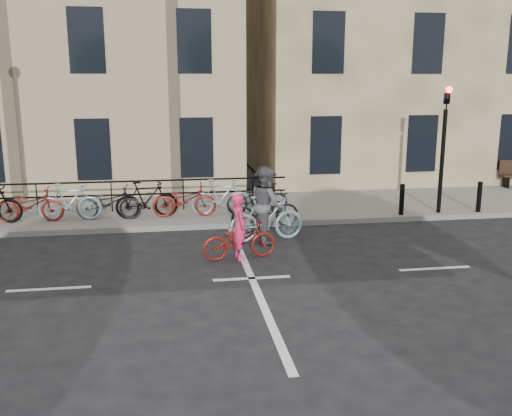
{
  "coord_description": "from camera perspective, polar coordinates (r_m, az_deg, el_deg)",
  "views": [
    {
      "loc": [
        -1.61,
        -10.96,
        4.03
      ],
      "look_at": [
        0.34,
        1.65,
        1.1
      ],
      "focal_mm": 40.0,
      "sensor_mm": 36.0,
      "label": 1
    }
  ],
  "objects": [
    {
      "name": "traffic_light",
      "position": [
        17.25,
        18.3,
        7.04
      ],
      "size": [
        0.18,
        0.3,
        3.9
      ],
      "color": "black",
      "rests_on": "sidewalk"
    },
    {
      "name": "ground",
      "position": [
        11.79,
        -0.43,
        -7.06
      ],
      "size": [
        120.0,
        120.0,
        0.0
      ],
      "primitive_type": "plane",
      "color": "black",
      "rests_on": "ground"
    },
    {
      "name": "cyclist_dark",
      "position": [
        15.45,
        0.91,
        0.39
      ],
      "size": [
        2.01,
        1.2,
        1.72
      ],
      "rotation": [
        0.0,
        0.0,
        1.74
      ],
      "color": "black",
      "rests_on": "ground"
    },
    {
      "name": "sidewalk",
      "position": [
        17.58,
        -16.38,
        -0.6
      ],
      "size": [
        46.0,
        4.0,
        0.15
      ],
      "primitive_type": "cube",
      "color": "slate",
      "rests_on": "ground"
    },
    {
      "name": "parked_bikes",
      "position": [
        16.44,
        -14.51,
        0.63
      ],
      "size": [
        10.4,
        1.23,
        1.05
      ],
      "color": "black",
      "rests_on": "sidewalk"
    },
    {
      "name": "cyclist_pink",
      "position": [
        12.89,
        -1.7,
        -2.86
      ],
      "size": [
        1.77,
        0.85,
        1.51
      ],
      "rotation": [
        0.0,
        0.0,
        1.73
      ],
      "color": "maroon",
      "rests_on": "ground"
    },
    {
      "name": "building_east",
      "position": [
        26.29,
        15.75,
        17.1
      ],
      "size": [
        14.0,
        10.0,
        12.0
      ],
      "primitive_type": "cube",
      "color": "#8F7E56",
      "rests_on": "sidewalk"
    },
    {
      "name": "bollard_east",
      "position": [
        16.93,
        14.37,
        0.84
      ],
      "size": [
        0.14,
        0.14,
        0.9
      ],
      "primitive_type": "cylinder",
      "color": "black",
      "rests_on": "sidewalk"
    },
    {
      "name": "cyclist_grey",
      "position": [
        14.22,
        1.08,
        -0.36
      ],
      "size": [
        2.01,
        1.02,
        1.88
      ],
      "rotation": [
        0.0,
        0.0,
        1.73
      ],
      "color": "#89ABB3",
      "rests_on": "ground"
    },
    {
      "name": "bollard_west",
      "position": [
        18.01,
        21.42,
        1.05
      ],
      "size": [
        0.14,
        0.14,
        0.9
      ],
      "primitive_type": "cylinder",
      "color": "black",
      "rests_on": "sidewalk"
    }
  ]
}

